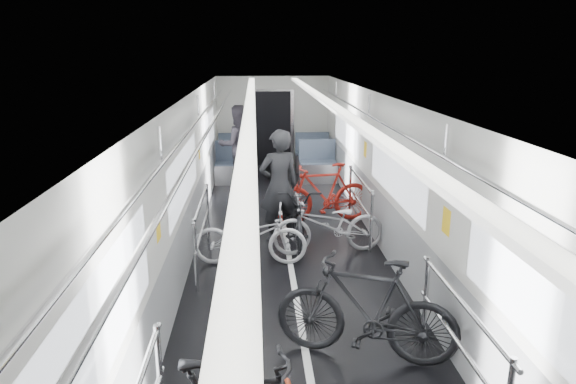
{
  "coord_description": "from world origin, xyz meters",
  "views": [
    {
      "loc": [
        -0.49,
        -6.91,
        3.06
      ],
      "look_at": [
        0.0,
        0.64,
        0.96
      ],
      "focal_mm": 32.0,
      "sensor_mm": 36.0,
      "label": 1
    }
  ],
  "objects_px": {
    "bike_right_mid": "(329,225)",
    "bike_right_near": "(366,309)",
    "bike_right_far": "(323,193)",
    "bike_aisle": "(298,213)",
    "person_standing": "(279,186)",
    "person_seated": "(238,145)",
    "bike_left_far": "(250,236)"
  },
  "relations": [
    {
      "from": "person_seated",
      "to": "bike_aisle",
      "type": "bearing_deg",
      "value": 89.91
    },
    {
      "from": "bike_left_far",
      "to": "person_seated",
      "type": "distance_m",
      "value": 4.79
    },
    {
      "from": "bike_right_near",
      "to": "person_standing",
      "type": "relative_size",
      "value": 0.99
    },
    {
      "from": "bike_left_far",
      "to": "bike_right_near",
      "type": "bearing_deg",
      "value": -150.73
    },
    {
      "from": "person_seated",
      "to": "bike_right_far",
      "type": "bearing_deg",
      "value": 103.51
    },
    {
      "from": "bike_aisle",
      "to": "person_seated",
      "type": "xyz_separation_m",
      "value": [
        -1.09,
        3.9,
        0.43
      ]
    },
    {
      "from": "bike_right_near",
      "to": "bike_right_mid",
      "type": "distance_m",
      "value": 2.83
    },
    {
      "from": "bike_left_far",
      "to": "bike_aisle",
      "type": "distance_m",
      "value": 1.15
    },
    {
      "from": "bike_left_far",
      "to": "person_standing",
      "type": "bearing_deg",
      "value": -22.49
    },
    {
      "from": "bike_left_far",
      "to": "bike_right_far",
      "type": "xyz_separation_m",
      "value": [
        1.32,
        1.83,
        0.11
      ]
    },
    {
      "from": "bike_left_far",
      "to": "bike_right_far",
      "type": "relative_size",
      "value": 0.91
    },
    {
      "from": "bike_left_far",
      "to": "person_standing",
      "type": "height_order",
      "value": "person_standing"
    },
    {
      "from": "bike_right_near",
      "to": "bike_aisle",
      "type": "xyz_separation_m",
      "value": [
        -0.4,
        3.35,
        -0.06
      ]
    },
    {
      "from": "bike_aisle",
      "to": "person_standing",
      "type": "distance_m",
      "value": 0.54
    },
    {
      "from": "person_standing",
      "to": "bike_right_near",
      "type": "bearing_deg",
      "value": 83.99
    },
    {
      "from": "bike_right_far",
      "to": "bike_aisle",
      "type": "xyz_separation_m",
      "value": [
        -0.54,
        -0.98,
        -0.05
      ]
    },
    {
      "from": "bike_right_mid",
      "to": "bike_right_near",
      "type": "bearing_deg",
      "value": -7.18
    },
    {
      "from": "bike_aisle",
      "to": "person_seated",
      "type": "distance_m",
      "value": 4.07
    },
    {
      "from": "bike_right_near",
      "to": "person_standing",
      "type": "bearing_deg",
      "value": -149.31
    },
    {
      "from": "person_standing",
      "to": "person_seated",
      "type": "bearing_deg",
      "value": -96.01
    },
    {
      "from": "bike_left_far",
      "to": "bike_right_mid",
      "type": "bearing_deg",
      "value": -70.91
    },
    {
      "from": "bike_right_far",
      "to": "bike_left_far",
      "type": "bearing_deg",
      "value": -45.2
    },
    {
      "from": "person_seated",
      "to": "bike_right_mid",
      "type": "bearing_deg",
      "value": 93.36
    },
    {
      "from": "bike_right_mid",
      "to": "bike_aisle",
      "type": "relative_size",
      "value": 0.93
    },
    {
      "from": "person_standing",
      "to": "person_seated",
      "type": "xyz_separation_m",
      "value": [
        -0.78,
        3.8,
        -0.0
      ]
    },
    {
      "from": "bike_left_far",
      "to": "bike_right_near",
      "type": "relative_size",
      "value": 0.9
    },
    {
      "from": "bike_right_near",
      "to": "bike_right_mid",
      "type": "xyz_separation_m",
      "value": [
        0.03,
        2.83,
        -0.09
      ]
    },
    {
      "from": "bike_right_mid",
      "to": "bike_right_far",
      "type": "bearing_deg",
      "value": 169.42
    },
    {
      "from": "bike_aisle",
      "to": "person_seated",
      "type": "relative_size",
      "value": 1.02
    },
    {
      "from": "bike_left_far",
      "to": "bike_right_mid",
      "type": "xyz_separation_m",
      "value": [
        1.22,
        0.33,
        0.02
      ]
    },
    {
      "from": "bike_right_far",
      "to": "bike_right_mid",
      "type": "bearing_deg",
      "value": -13.42
    },
    {
      "from": "bike_right_mid",
      "to": "person_seated",
      "type": "xyz_separation_m",
      "value": [
        -1.52,
        4.42,
        0.47
      ]
    }
  ]
}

